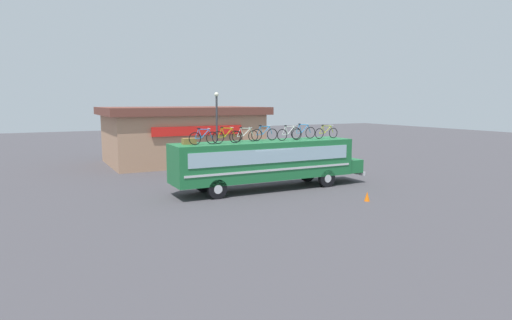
{
  "coord_description": "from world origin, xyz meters",
  "views": [
    {
      "loc": [
        -12.03,
        -22.32,
        5.16
      ],
      "look_at": [
        -0.55,
        0.0,
        1.79
      ],
      "focal_mm": 30.64,
      "sensor_mm": 36.0,
      "label": 1
    }
  ],
  "objects": [
    {
      "name": "ground_plane",
      "position": [
        0.0,
        0.0,
        0.0
      ],
      "size": [
        120.0,
        120.0,
        0.0
      ],
      "primitive_type": "plane",
      "color": "#423F44"
    },
    {
      "name": "bus",
      "position": [
        0.2,
        0.0,
        1.73
      ],
      "size": [
        12.21,
        2.45,
        2.87
      ],
      "color": "#1E6B38",
      "rests_on": "ground"
    },
    {
      "name": "luggage_bag_1",
      "position": [
        -4.5,
        0.25,
        3.04
      ],
      "size": [
        0.72,
        0.45,
        0.33
      ],
      "primitive_type": "cube",
      "color": "olive",
      "rests_on": "bus"
    },
    {
      "name": "rooftop_bicycle_1",
      "position": [
        -3.89,
        -0.36,
        3.25
      ],
      "size": [
        1.66,
        0.44,
        0.91
      ],
      "color": "black",
      "rests_on": "bus"
    },
    {
      "name": "rooftop_bicycle_2",
      "position": [
        -2.54,
        -0.33,
        3.26
      ],
      "size": [
        1.72,
        0.44,
        0.93
      ],
      "color": "black",
      "rests_on": "bus"
    },
    {
      "name": "rooftop_bicycle_3",
      "position": [
        -1.16,
        0.17,
        3.23
      ],
      "size": [
        1.67,
        0.44,
        0.86
      ],
      "color": "black",
      "rests_on": "bus"
    },
    {
      "name": "rooftop_bicycle_4",
      "position": [
        0.18,
        0.34,
        3.26
      ],
      "size": [
        1.74,
        0.44,
        0.93
      ],
      "color": "black",
      "rests_on": "bus"
    },
    {
      "name": "rooftop_bicycle_5",
      "position": [
        1.57,
        -0.21,
        3.25
      ],
      "size": [
        1.7,
        0.44,
        0.91
      ],
      "color": "black",
      "rests_on": "bus"
    },
    {
      "name": "rooftop_bicycle_6",
      "position": [
        2.9,
        0.33,
        3.27
      ],
      "size": [
        1.79,
        0.44,
        0.96
      ],
      "color": "black",
      "rests_on": "bus"
    },
    {
      "name": "rooftop_bicycle_7",
      "position": [
        4.35,
        -0.1,
        3.23
      ],
      "size": [
        1.71,
        0.44,
        0.86
      ],
      "color": "black",
      "rests_on": "bus"
    },
    {
      "name": "roadside_building",
      "position": [
        -0.62,
        13.69,
        2.4
      ],
      "size": [
        13.05,
        8.67,
        4.7
      ],
      "color": "tan",
      "rests_on": "ground"
    },
    {
      "name": "traffic_cone",
      "position": [
        3.33,
        -5.14,
        0.25
      ],
      "size": [
        0.29,
        0.29,
        0.51
      ],
      "primitive_type": "cone",
      "color": "orange",
      "rests_on": "ground"
    },
    {
      "name": "street_lamp",
      "position": [
        -0.43,
        6.26,
        3.37
      ],
      "size": [
        0.3,
        0.3,
        5.8
      ],
      "color": "#38383D",
      "rests_on": "ground"
    }
  ]
}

